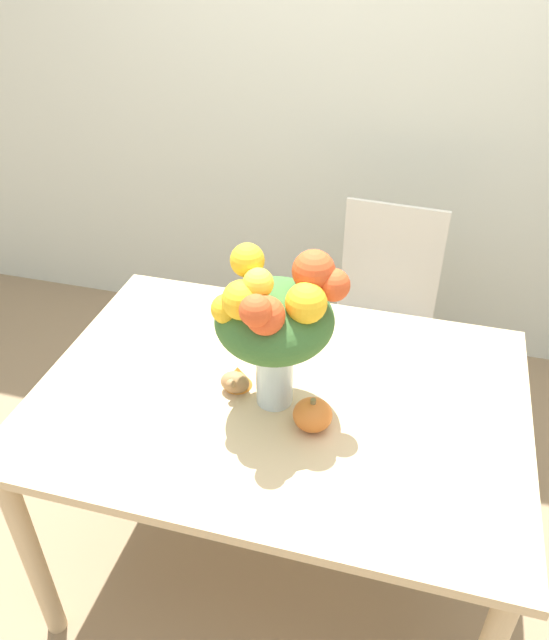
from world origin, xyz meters
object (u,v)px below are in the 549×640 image
flower_vase (275,320)px  pumpkin (313,415)px  turkey_figurine (236,379)px  dining_chair_near_window (380,321)px

flower_vase → pumpkin: bearing=-28.0°
turkey_figurine → flower_vase: bearing=-13.4°
pumpkin → turkey_figurine: 0.26m
flower_vase → turkey_figurine: 0.27m
pumpkin → dining_chair_near_window: size_ratio=0.11×
turkey_figurine → dining_chair_near_window: (0.33, 0.86, -0.33)m
pumpkin → turkey_figurine: size_ratio=0.94×
pumpkin → turkey_figurine: pumpkin is taller
flower_vase → pumpkin: (0.12, -0.06, -0.24)m
turkey_figurine → dining_chair_near_window: bearing=69.2°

